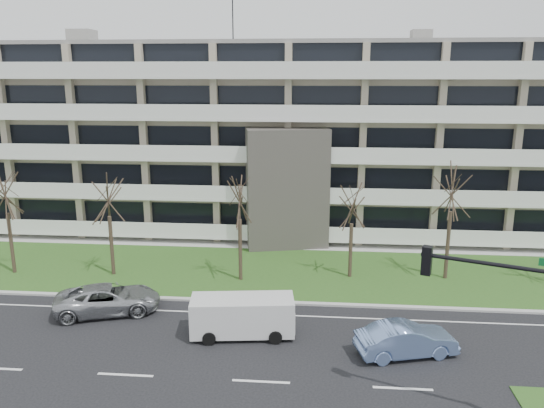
# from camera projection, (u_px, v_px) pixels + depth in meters

# --- Properties ---
(ground) EXTENTS (160.00, 160.00, 0.00)m
(ground) POSITION_uv_depth(u_px,v_px,m) (261.00, 382.00, 22.76)
(ground) COLOR black
(ground) RESTS_ON ground
(grass_verge) EXTENTS (90.00, 10.00, 0.06)m
(grass_verge) POSITION_uv_depth(u_px,v_px,m) (282.00, 272.00, 35.33)
(grass_verge) COLOR #27511B
(grass_verge) RESTS_ON ground
(curb) EXTENTS (90.00, 0.35, 0.12)m
(curb) POSITION_uv_depth(u_px,v_px,m) (276.00, 302.00, 30.49)
(curb) COLOR #B2B2AD
(curb) RESTS_ON ground
(sidewalk) EXTENTS (90.00, 2.00, 0.08)m
(sidewalk) POSITION_uv_depth(u_px,v_px,m) (287.00, 245.00, 40.65)
(sidewalk) COLOR #B2B2AD
(sidewalk) RESTS_ON ground
(lane_edge_line) EXTENTS (90.00, 0.12, 0.01)m
(lane_edge_line) POSITION_uv_depth(u_px,v_px,m) (274.00, 315.00, 29.05)
(lane_edge_line) COLOR white
(lane_edge_line) RESTS_ON ground
(apartment_building) EXTENTS (60.50, 15.10, 18.75)m
(apartment_building) POSITION_uv_depth(u_px,v_px,m) (292.00, 137.00, 45.43)
(apartment_building) COLOR tan
(apartment_building) RESTS_ON ground
(silver_pickup) EXTENTS (6.14, 4.17, 1.56)m
(silver_pickup) POSITION_uv_depth(u_px,v_px,m) (108.00, 299.00, 29.20)
(silver_pickup) COLOR #A7A9AE
(silver_pickup) RESTS_ON ground
(blue_sedan) EXTENTS (4.97, 2.82, 1.55)m
(blue_sedan) POSITION_uv_depth(u_px,v_px,m) (406.00, 340.00, 24.76)
(blue_sedan) COLOR #7D9CD9
(blue_sedan) RESTS_ON ground
(white_van) EXTENTS (5.35, 2.61, 2.00)m
(white_van) POSITION_uv_depth(u_px,v_px,m) (244.00, 313.00, 26.55)
(white_van) COLOR silver
(white_van) RESTS_ON ground
(traffic_signal) EXTENTS (5.55, 2.38, 6.82)m
(traffic_signal) POSITION_uv_depth(u_px,v_px,m) (527.00, 322.00, 18.54)
(traffic_signal) COLOR black
(traffic_signal) RESTS_ON ground
(tree_1) EXTENTS (3.67, 3.67, 7.35)m
(tree_1) POSITION_uv_depth(u_px,v_px,m) (5.00, 189.00, 33.78)
(tree_1) COLOR #382B21
(tree_1) RESTS_ON ground
(tree_2) EXTENTS (3.56, 3.56, 7.11)m
(tree_2) POSITION_uv_depth(u_px,v_px,m) (108.00, 193.00, 33.53)
(tree_2) COLOR #382B21
(tree_2) RESTS_ON ground
(tree_3) EXTENTS (3.61, 3.61, 7.22)m
(tree_3) POSITION_uv_depth(u_px,v_px,m) (239.00, 195.00, 32.61)
(tree_3) COLOR #382B21
(tree_3) RESTS_ON ground
(tree_4) EXTENTS (3.22, 3.22, 6.44)m
(tree_4) POSITION_uv_depth(u_px,v_px,m) (352.00, 202.00, 33.26)
(tree_4) COLOR #382B21
(tree_4) RESTS_ON ground
(tree_5) EXTENTS (4.01, 4.01, 8.01)m
(tree_5) POSITION_uv_depth(u_px,v_px,m) (453.00, 184.00, 32.69)
(tree_5) COLOR #382B21
(tree_5) RESTS_ON ground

